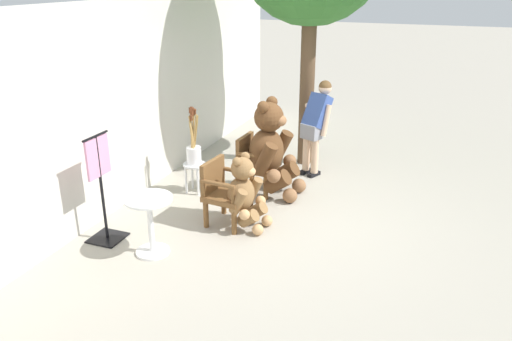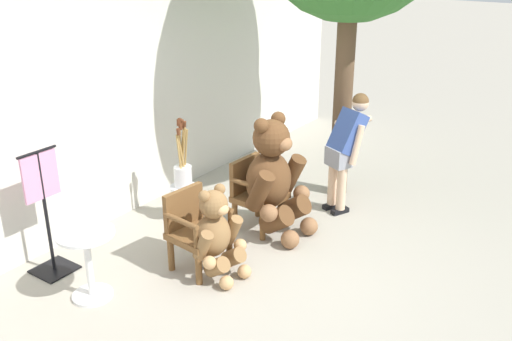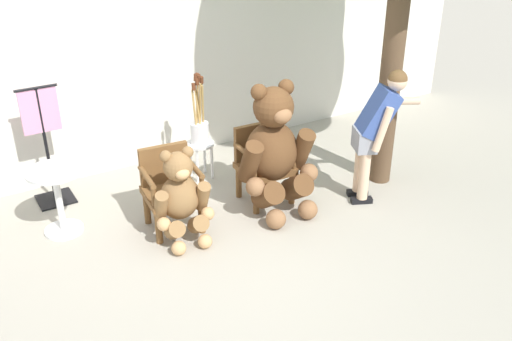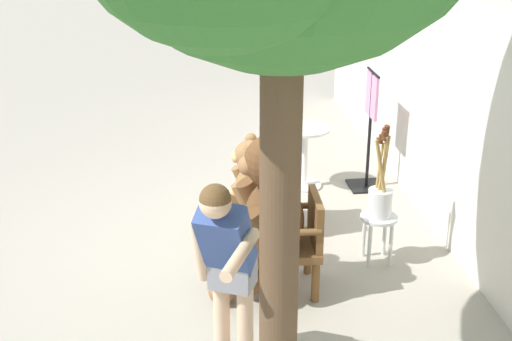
{
  "view_description": "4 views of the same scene",
  "coord_description": "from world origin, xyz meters",
  "px_view_note": "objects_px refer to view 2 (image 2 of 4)",
  "views": [
    {
      "loc": [
        -5.99,
        -1.8,
        3.1
      ],
      "look_at": [
        -0.36,
        0.36,
        0.72
      ],
      "focal_mm": 35.0,
      "sensor_mm": 36.0,
      "label": 1
    },
    {
      "loc": [
        -4.58,
        -2.84,
        3.29
      ],
      "look_at": [
        0.19,
        0.47,
        0.93
      ],
      "focal_mm": 40.0,
      "sensor_mm": 36.0,
      "label": 2
    },
    {
      "loc": [
        -2.49,
        -4.15,
        3.29
      ],
      "look_at": [
        0.14,
        0.17,
        0.71
      ],
      "focal_mm": 40.0,
      "sensor_mm": 36.0,
      "label": 3
    },
    {
      "loc": [
        5.85,
        -0.22,
        3.29
      ],
      "look_at": [
        -0.3,
        0.5,
        0.76
      ],
      "focal_mm": 50.0,
      "sensor_mm": 36.0,
      "label": 4
    }
  ],
  "objects_px": {
    "person_visitor": "(346,143)",
    "brush_bucket": "(183,170)",
    "clothing_display_stand": "(45,210)",
    "teddy_bear_small": "(216,234)",
    "round_side_table": "(88,257)",
    "white_stool": "(184,194)",
    "teddy_bear_large": "(274,177)",
    "wooden_chair_left": "(195,228)",
    "wooden_chair_right": "(256,192)"
  },
  "relations": [
    {
      "from": "wooden_chair_right",
      "to": "brush_bucket",
      "type": "relative_size",
      "value": 0.98
    },
    {
      "from": "teddy_bear_small",
      "to": "brush_bucket",
      "type": "xyz_separation_m",
      "value": [
        0.77,
        1.13,
        0.18
      ]
    },
    {
      "from": "teddy_bear_large",
      "to": "wooden_chair_left",
      "type": "bearing_deg",
      "value": 166.95
    },
    {
      "from": "wooden_chair_right",
      "to": "round_side_table",
      "type": "bearing_deg",
      "value": 167.55
    },
    {
      "from": "brush_bucket",
      "to": "clothing_display_stand",
      "type": "height_order",
      "value": "clothing_display_stand"
    },
    {
      "from": "brush_bucket",
      "to": "round_side_table",
      "type": "xyz_separation_m",
      "value": [
        -1.79,
        -0.36,
        -0.22
      ]
    },
    {
      "from": "brush_bucket",
      "to": "clothing_display_stand",
      "type": "xyz_separation_m",
      "value": [
        -1.7,
        0.36,
        0.05
      ]
    },
    {
      "from": "white_stool",
      "to": "round_side_table",
      "type": "distance_m",
      "value": 1.83
    },
    {
      "from": "teddy_bear_large",
      "to": "white_stool",
      "type": "distance_m",
      "value": 1.21
    },
    {
      "from": "wooden_chair_right",
      "to": "teddy_bear_large",
      "type": "distance_m",
      "value": 0.36
    },
    {
      "from": "wooden_chair_left",
      "to": "teddy_bear_small",
      "type": "bearing_deg",
      "value": -92.22
    },
    {
      "from": "teddy_bear_small",
      "to": "brush_bucket",
      "type": "relative_size",
      "value": 1.14
    },
    {
      "from": "person_visitor",
      "to": "round_side_table",
      "type": "xyz_separation_m",
      "value": [
        -3.2,
        1.13,
        -0.46
      ]
    },
    {
      "from": "person_visitor",
      "to": "round_side_table",
      "type": "height_order",
      "value": "person_visitor"
    },
    {
      "from": "teddy_bear_small",
      "to": "brush_bucket",
      "type": "bearing_deg",
      "value": 55.73
    },
    {
      "from": "white_stool",
      "to": "round_side_table",
      "type": "xyz_separation_m",
      "value": [
        -1.79,
        -0.36,
        0.09
      ]
    },
    {
      "from": "teddy_bear_small",
      "to": "brush_bucket",
      "type": "height_order",
      "value": "brush_bucket"
    },
    {
      "from": "person_visitor",
      "to": "clothing_display_stand",
      "type": "xyz_separation_m",
      "value": [
        -3.11,
        1.85,
        -0.19
      ]
    },
    {
      "from": "wooden_chair_right",
      "to": "white_stool",
      "type": "xyz_separation_m",
      "value": [
        -0.37,
        0.83,
        -0.11
      ]
    },
    {
      "from": "teddy_bear_small",
      "to": "clothing_display_stand",
      "type": "distance_m",
      "value": 1.77
    },
    {
      "from": "brush_bucket",
      "to": "teddy_bear_small",
      "type": "bearing_deg",
      "value": -124.27
    },
    {
      "from": "round_side_table",
      "to": "teddy_bear_large",
      "type": "bearing_deg",
      "value": -18.9
    },
    {
      "from": "wooden_chair_left",
      "to": "brush_bucket",
      "type": "relative_size",
      "value": 0.98
    },
    {
      "from": "round_side_table",
      "to": "person_visitor",
      "type": "bearing_deg",
      "value": -19.46
    },
    {
      "from": "teddy_bear_small",
      "to": "person_visitor",
      "type": "height_order",
      "value": "person_visitor"
    },
    {
      "from": "white_stool",
      "to": "teddy_bear_large",
      "type": "bearing_deg",
      "value": -71.6
    },
    {
      "from": "teddy_bear_large",
      "to": "round_side_table",
      "type": "relative_size",
      "value": 2.02
    },
    {
      "from": "teddy_bear_small",
      "to": "person_visitor",
      "type": "bearing_deg",
      "value": -9.37
    },
    {
      "from": "wooden_chair_right",
      "to": "brush_bucket",
      "type": "bearing_deg",
      "value": 113.93
    },
    {
      "from": "brush_bucket",
      "to": "clothing_display_stand",
      "type": "bearing_deg",
      "value": 168.06
    },
    {
      "from": "person_visitor",
      "to": "brush_bucket",
      "type": "xyz_separation_m",
      "value": [
        -1.42,
        1.49,
        -0.24
      ]
    },
    {
      "from": "wooden_chair_left",
      "to": "round_side_table",
      "type": "distance_m",
      "value": 1.14
    },
    {
      "from": "teddy_bear_large",
      "to": "white_stool",
      "type": "bearing_deg",
      "value": 108.4
    },
    {
      "from": "wooden_chair_right",
      "to": "round_side_table",
      "type": "height_order",
      "value": "wooden_chair_right"
    },
    {
      "from": "wooden_chair_right",
      "to": "round_side_table",
      "type": "distance_m",
      "value": 2.21
    },
    {
      "from": "clothing_display_stand",
      "to": "teddy_bear_large",
      "type": "bearing_deg",
      "value": -35.15
    },
    {
      "from": "white_stool",
      "to": "brush_bucket",
      "type": "relative_size",
      "value": 0.53
    },
    {
      "from": "white_stool",
      "to": "round_side_table",
      "type": "height_order",
      "value": "round_side_table"
    },
    {
      "from": "teddy_bear_large",
      "to": "brush_bucket",
      "type": "distance_m",
      "value": 1.15
    },
    {
      "from": "teddy_bear_large",
      "to": "round_side_table",
      "type": "xyz_separation_m",
      "value": [
        -2.15,
        0.74,
        -0.27
      ]
    },
    {
      "from": "person_visitor",
      "to": "brush_bucket",
      "type": "relative_size",
      "value": 1.75
    },
    {
      "from": "wooden_chair_left",
      "to": "teddy_bear_large",
      "type": "xyz_separation_m",
      "value": [
        1.12,
        -0.26,
        0.25
      ]
    },
    {
      "from": "wooden_chair_right",
      "to": "clothing_display_stand",
      "type": "bearing_deg",
      "value": 150.04
    },
    {
      "from": "teddy_bear_large",
      "to": "brush_bucket",
      "type": "bearing_deg",
      "value": 108.4
    },
    {
      "from": "wooden_chair_left",
      "to": "brush_bucket",
      "type": "distance_m",
      "value": 1.14
    },
    {
      "from": "person_visitor",
      "to": "teddy_bear_small",
      "type": "bearing_deg",
      "value": 170.63
    },
    {
      "from": "wooden_chair_left",
      "to": "round_side_table",
      "type": "bearing_deg",
      "value": 155.18
    },
    {
      "from": "white_stool",
      "to": "clothing_display_stand",
      "type": "relative_size",
      "value": 0.34
    },
    {
      "from": "teddy_bear_large",
      "to": "brush_bucket",
      "type": "height_order",
      "value": "teddy_bear_large"
    },
    {
      "from": "teddy_bear_large",
      "to": "white_stool",
      "type": "xyz_separation_m",
      "value": [
        -0.36,
        1.09,
        -0.36
      ]
    }
  ]
}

